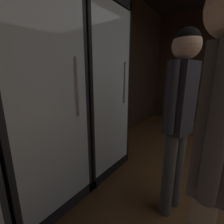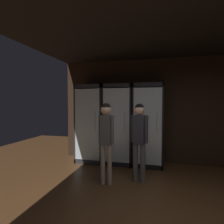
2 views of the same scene
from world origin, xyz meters
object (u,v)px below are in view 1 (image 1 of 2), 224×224
object	(u,v)px
shopper_far	(218,133)
cooler_center	(90,92)
shopper_near	(180,108)
cooler_left	(30,101)

from	to	relation	value
shopper_far	cooler_center	bearing A→B (deg)	62.32
shopper_near	cooler_left	bearing A→B (deg)	120.25
cooler_left	shopper_near	xyz separation A→B (m)	(0.66, -1.12, -0.04)
cooler_center	shopper_near	distance (m)	1.13
cooler_center	shopper_near	world-z (taller)	cooler_center
shopper_near	shopper_far	bearing A→B (deg)	-155.70
cooler_left	cooler_center	size ratio (longest dim) A/B	1.00
cooler_left	shopper_far	world-z (taller)	cooler_left
cooler_center	shopper_far	size ratio (longest dim) A/B	1.31
cooler_left	shopper_near	bearing A→B (deg)	-59.75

